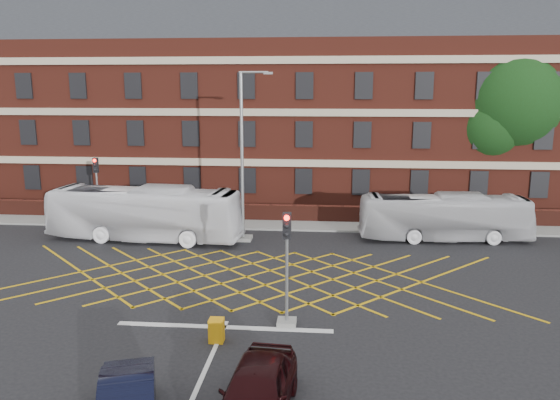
# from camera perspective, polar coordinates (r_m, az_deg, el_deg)

# --- Properties ---
(ground) EXTENTS (120.00, 120.00, 0.00)m
(ground) POSITION_cam_1_polar(r_m,az_deg,el_deg) (23.84, -4.25, -9.63)
(ground) COLOR black
(ground) RESTS_ON ground
(victorian_building) EXTENTS (51.00, 12.17, 20.40)m
(victorian_building) POSITION_cam_1_polar(r_m,az_deg,el_deg) (44.06, 0.61, 10.56)
(victorian_building) COLOR #5E2218
(victorian_building) RESTS_ON ground
(boundary_wall) EXTENTS (56.00, 0.50, 1.10)m
(boundary_wall) POSITION_cam_1_polar(r_m,az_deg,el_deg) (36.03, -0.93, -1.36)
(boundary_wall) COLOR #481B13
(boundary_wall) RESTS_ON ground
(far_pavement) EXTENTS (60.00, 3.00, 0.12)m
(far_pavement) POSITION_cam_1_polar(r_m,az_deg,el_deg) (35.17, -1.10, -2.50)
(far_pavement) COLOR slate
(far_pavement) RESTS_ON ground
(box_junction_hatching) EXTENTS (8.22, 8.22, 0.02)m
(box_junction_hatching) POSITION_cam_1_polar(r_m,az_deg,el_deg) (25.69, -3.52, -8.01)
(box_junction_hatching) COLOR #CC990C
(box_junction_hatching) RESTS_ON ground
(stop_line) EXTENTS (8.00, 0.30, 0.02)m
(stop_line) POSITION_cam_1_polar(r_m,az_deg,el_deg) (20.66, -5.85, -13.08)
(stop_line) COLOR silver
(stop_line) RESTS_ON ground
(bus_left) EXTENTS (11.43, 3.64, 3.13)m
(bus_left) POSITION_cam_1_polar(r_m,az_deg,el_deg) (32.32, -13.94, -1.36)
(bus_left) COLOR white
(bus_left) RESTS_ON ground
(bus_right) EXTENTS (9.77, 2.72, 2.69)m
(bus_right) POSITION_cam_1_polar(r_m,az_deg,el_deg) (32.79, 16.78, -1.72)
(bus_right) COLOR silver
(bus_right) RESTS_ON ground
(car_maroon) EXTENTS (2.15, 4.57, 1.51)m
(car_maroon) POSITION_cam_1_polar(r_m,az_deg,el_deg) (15.29, -2.44, -19.31)
(car_maroon) COLOR black
(car_maroon) RESTS_ON ground
(deciduous_tree) EXTENTS (7.87, 7.72, 11.61)m
(deciduous_tree) POSITION_cam_1_polar(r_m,az_deg,el_deg) (42.30, 22.62, 8.78)
(deciduous_tree) COLOR black
(deciduous_tree) RESTS_ON ground
(traffic_light_near) EXTENTS (0.70, 0.70, 4.27)m
(traffic_light_near) POSITION_cam_1_polar(r_m,az_deg,el_deg) (20.08, 0.71, -8.34)
(traffic_light_near) COLOR slate
(traffic_light_near) RESTS_ON ground
(traffic_light_far) EXTENTS (0.70, 0.70, 4.27)m
(traffic_light_far) POSITION_cam_1_polar(r_m,az_deg,el_deg) (37.15, -18.50, 0.35)
(traffic_light_far) COLOR slate
(traffic_light_far) RESTS_ON ground
(street_lamp) EXTENTS (2.25, 1.00, 9.54)m
(street_lamp) POSITION_cam_1_polar(r_m,az_deg,el_deg) (31.02, -3.84, 1.76)
(street_lamp) COLOR slate
(street_lamp) RESTS_ON ground
(direction_signs) EXTENTS (1.10, 0.16, 2.20)m
(direction_signs) POSITION_cam_1_polar(r_m,az_deg,el_deg) (38.55, -21.20, -0.03)
(direction_signs) COLOR gray
(direction_signs) RESTS_ON ground
(utility_cabinet) EXTENTS (0.50, 0.44, 0.84)m
(utility_cabinet) POSITION_cam_1_polar(r_m,az_deg,el_deg) (19.47, -6.66, -13.37)
(utility_cabinet) COLOR orange
(utility_cabinet) RESTS_ON ground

